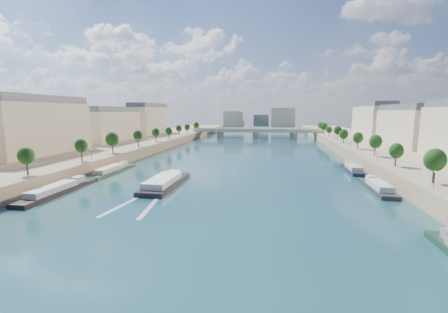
% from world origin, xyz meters
% --- Properties ---
extents(ground, '(700.00, 700.00, 0.00)m').
position_xyz_m(ground, '(0.00, 100.00, 0.00)').
color(ground, '#0C2A37').
rests_on(ground, ground).
extents(quay_left, '(44.00, 520.00, 5.00)m').
position_xyz_m(quay_left, '(-72.00, 100.00, 2.50)').
color(quay_left, '#9E8460').
rests_on(quay_left, ground).
extents(quay_right, '(44.00, 520.00, 5.00)m').
position_xyz_m(quay_right, '(72.00, 100.00, 2.50)').
color(quay_right, '#9E8460').
rests_on(quay_right, ground).
extents(pave_left, '(14.00, 520.00, 0.10)m').
position_xyz_m(pave_left, '(-57.00, 100.00, 5.05)').
color(pave_left, gray).
rests_on(pave_left, quay_left).
extents(pave_right, '(14.00, 520.00, 0.10)m').
position_xyz_m(pave_right, '(57.00, 100.00, 5.05)').
color(pave_right, gray).
rests_on(pave_right, quay_right).
extents(trees_left, '(4.80, 268.80, 8.26)m').
position_xyz_m(trees_left, '(-55.00, 102.00, 10.48)').
color(trees_left, '#382B1E').
rests_on(trees_left, ground).
extents(trees_right, '(4.80, 268.80, 8.26)m').
position_xyz_m(trees_right, '(55.00, 110.00, 10.48)').
color(trees_right, '#382B1E').
rests_on(trees_right, ground).
extents(lamps_left, '(0.36, 200.36, 4.28)m').
position_xyz_m(lamps_left, '(-52.50, 90.00, 7.78)').
color(lamps_left, black).
rests_on(lamps_left, ground).
extents(lamps_right, '(0.36, 200.36, 4.28)m').
position_xyz_m(lamps_right, '(52.50, 105.00, 7.78)').
color(lamps_right, black).
rests_on(lamps_right, ground).
extents(buildings_left, '(16.00, 226.00, 23.20)m').
position_xyz_m(buildings_left, '(-85.00, 112.00, 16.45)').
color(buildings_left, '#C7B399').
rests_on(buildings_left, ground).
extents(buildings_right, '(16.00, 226.00, 23.20)m').
position_xyz_m(buildings_right, '(85.00, 112.00, 16.45)').
color(buildings_right, '#C7B399').
rests_on(buildings_right, ground).
extents(skyline, '(79.00, 42.00, 22.00)m').
position_xyz_m(skyline, '(3.19, 319.52, 14.66)').
color(skyline, '#C7B399').
rests_on(skyline, ground).
extents(bridge, '(112.00, 12.00, 8.15)m').
position_xyz_m(bridge, '(0.00, 231.80, 5.08)').
color(bridge, '#C1B79E').
rests_on(bridge, ground).
extents(tour_barge, '(8.10, 27.96, 3.79)m').
position_xyz_m(tour_barge, '(-18.54, 55.85, 1.06)').
color(tour_barge, black).
rests_on(tour_barge, ground).
extents(wake, '(10.76, 25.96, 0.04)m').
position_xyz_m(wake, '(-18.54, 39.26, 0.02)').
color(wake, silver).
rests_on(wake, ground).
extents(moored_barges_left, '(5.00, 120.66, 3.60)m').
position_xyz_m(moored_barges_left, '(-45.50, 27.54, 0.84)').
color(moored_barges_left, '#181D35').
rests_on(moored_barges_left, ground).
extents(moored_barges_right, '(5.00, 126.64, 3.60)m').
position_xyz_m(moored_barges_right, '(45.50, 39.04, 0.84)').
color(moored_barges_right, black).
rests_on(moored_barges_right, ground).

